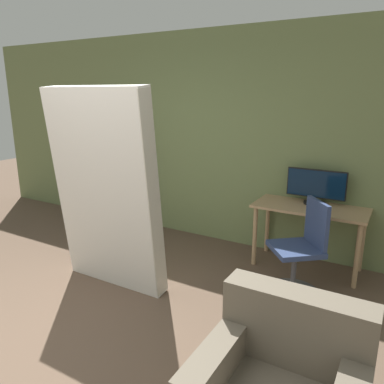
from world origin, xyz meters
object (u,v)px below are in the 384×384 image
office_chair (300,257)px  bookshelf (112,165)px  mattress_near (106,192)px  monitor (316,186)px

office_chair → bookshelf: (-3.09, 0.79, 0.47)m
bookshelf → mattress_near: size_ratio=0.87×
monitor → mattress_near: mattress_near is taller
monitor → office_chair: bearing=-85.5°
mattress_near → office_chair: bearing=25.0°
monitor → office_chair: 0.93m
monitor → bookshelf: (-3.03, 0.04, -0.07)m
office_chair → mattress_near: mattress_near is taller
monitor → mattress_near: 2.27m
mattress_near → monitor: bearing=43.1°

